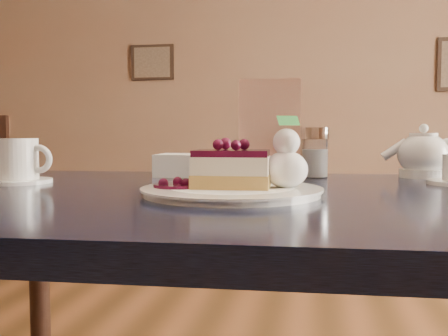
% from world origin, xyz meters
% --- Properties ---
extents(main_table, '(1.30, 0.90, 0.79)m').
position_xyz_m(main_table, '(0.21, 0.32, 0.71)').
color(main_table, black).
rests_on(main_table, ground).
extents(dessert_plate, '(0.29, 0.29, 0.01)m').
position_xyz_m(dessert_plate, '(0.21, 0.27, 0.80)').
color(dessert_plate, white).
rests_on(dessert_plate, main_table).
extents(cheesecake_slice, '(0.13, 0.10, 0.06)m').
position_xyz_m(cheesecake_slice, '(0.21, 0.27, 0.83)').
color(cheesecake_slice, tan).
rests_on(cheesecake_slice, dessert_plate).
extents(whipped_cream, '(0.07, 0.07, 0.06)m').
position_xyz_m(whipped_cream, '(0.30, 0.28, 0.83)').
color(whipped_cream, white).
rests_on(whipped_cream, dessert_plate).
extents(berry_sauce, '(0.08, 0.08, 0.01)m').
position_xyz_m(berry_sauce, '(0.12, 0.26, 0.81)').
color(berry_sauce, '#4A0419').
rests_on(berry_sauce, dessert_plate).
extents(coffee_set, '(0.15, 0.14, 0.09)m').
position_xyz_m(coffee_set, '(-0.25, 0.38, 0.83)').
color(coffee_set, white).
rests_on(coffee_set, main_table).
extents(tea_set, '(0.21, 0.28, 0.11)m').
position_xyz_m(tea_set, '(0.60, 0.64, 0.84)').
color(tea_set, white).
rests_on(tea_set, main_table).
extents(menu_card, '(0.15, 0.04, 0.23)m').
position_xyz_m(menu_card, '(0.24, 0.66, 0.91)').
color(menu_card, beige).
rests_on(menu_card, main_table).
extents(sugar_shaker, '(0.06, 0.06, 0.12)m').
position_xyz_m(sugar_shaker, '(0.35, 0.62, 0.85)').
color(sugar_shaker, white).
rests_on(sugar_shaker, main_table).
extents(napkin_stack, '(0.13, 0.13, 0.05)m').
position_xyz_m(napkin_stack, '(0.04, 0.62, 0.82)').
color(napkin_stack, white).
rests_on(napkin_stack, main_table).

